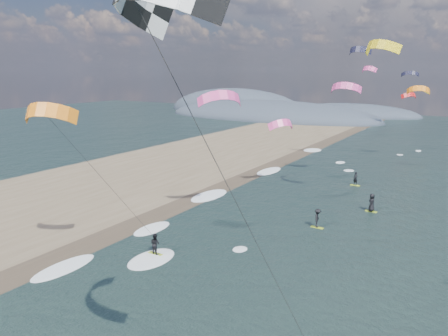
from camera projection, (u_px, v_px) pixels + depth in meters
The scene contains 8 objects.
sand_strip at pixel (1, 217), 40.40m from camera, with size 26.00×240.00×0.00m, color brown.
wet_sand_strip at pixel (92, 243), 34.30m from camera, with size 3.00×240.00×0.00m, color #382D23.
coastal_hills at pixel (265, 115), 132.48m from camera, with size 80.00×41.00×15.00m.
kitesurfer_near_a at pixel (176, 92), 11.29m from camera, with size 8.14×9.56×16.35m.
kitesurfer_near_b at pixel (82, 162), 28.32m from camera, with size 6.96×8.63×12.16m.
far_kitesurfers at pixel (345, 205), 41.20m from camera, with size 5.05×16.79×1.80m.
bg_kite_field at pixel (374, 80), 62.04m from camera, with size 13.46×76.84×9.59m.
shoreline_surf at pixel (144, 228), 37.65m from camera, with size 2.40×79.40×0.11m.
Camera 1 is at (13.65, -12.02, 13.36)m, focal length 35.00 mm.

